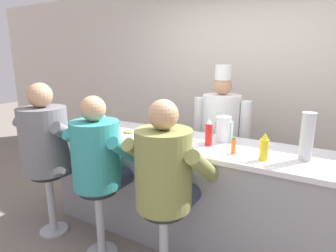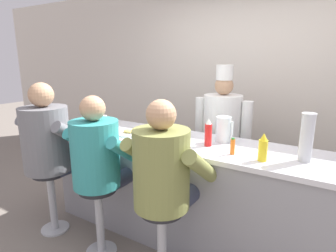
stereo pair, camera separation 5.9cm
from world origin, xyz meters
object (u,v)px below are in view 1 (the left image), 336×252
at_px(diner_seated_olive, 166,173).
at_px(cereal_bowl, 163,136).
at_px(coffee_mug_white, 102,120).
at_px(diner_seated_teal, 99,158).
at_px(breakfast_plate, 128,133).
at_px(water_pitcher_clear, 223,129).
at_px(ketchup_bottle_red, 209,133).
at_px(cup_stack_steel, 307,137).
at_px(coffee_mug_tan, 167,130).
at_px(hot_sauce_bottle_orange, 234,146).
at_px(diner_seated_grey, 48,143).
at_px(cook_in_whites_near, 221,133).
at_px(mustard_bottle_yellow, 264,147).

bearing_deg(diner_seated_olive, cereal_bowl, 123.45).
distance_m(coffee_mug_white, diner_seated_teal, 0.89).
distance_m(breakfast_plate, cereal_bowl, 0.38).
bearing_deg(water_pitcher_clear, coffee_mug_white, -177.71).
relative_size(ketchup_bottle_red, cup_stack_steel, 0.67).
relative_size(coffee_mug_tan, diner_seated_teal, 0.09).
bearing_deg(coffee_mug_white, breakfast_plate, -20.45).
bearing_deg(hot_sauce_bottle_orange, diner_seated_olive, -130.16).
height_order(cup_stack_steel, diner_seated_grey, diner_seated_grey).
relative_size(water_pitcher_clear, cereal_bowl, 1.64).
height_order(water_pitcher_clear, diner_seated_grey, diner_seated_grey).
xyz_separation_m(cereal_bowl, coffee_mug_white, (-0.90, 0.16, 0.02)).
distance_m(breakfast_plate, diner_seated_teal, 0.48).
distance_m(coffee_mug_white, diner_seated_grey, 0.67).
distance_m(ketchup_bottle_red, water_pitcher_clear, 0.20).
height_order(coffee_mug_white, diner_seated_olive, diner_seated_olive).
bearing_deg(cup_stack_steel, cook_in_whites_near, 142.28).
xyz_separation_m(water_pitcher_clear, coffee_mug_tan, (-0.55, -0.05, -0.07)).
relative_size(cereal_bowl, diner_seated_teal, 0.10).
bearing_deg(water_pitcher_clear, cereal_bowl, -156.45).
relative_size(ketchup_bottle_red, water_pitcher_clear, 1.05).
bearing_deg(cup_stack_steel, ketchup_bottle_red, -178.10).
bearing_deg(diner_seated_grey, cook_in_whites_near, 44.38).
xyz_separation_m(coffee_mug_white, diner_seated_grey, (-0.07, -0.65, -0.11)).
bearing_deg(coffee_mug_tan, hot_sauce_bottle_orange, -17.81).
xyz_separation_m(ketchup_bottle_red, cup_stack_steel, (0.74, 0.02, 0.07)).
relative_size(cup_stack_steel, diner_seated_olive, 0.25).
height_order(diner_seated_grey, diner_seated_olive, diner_seated_grey).
bearing_deg(mustard_bottle_yellow, breakfast_plate, 177.43).
bearing_deg(hot_sauce_bottle_orange, diner_seated_teal, -157.16).
height_order(ketchup_bottle_red, coffee_mug_tan, ketchup_bottle_red).
height_order(diner_seated_teal, cook_in_whites_near, cook_in_whites_near).
relative_size(ketchup_bottle_red, mustard_bottle_yellow, 1.14).
xyz_separation_m(diner_seated_teal, diner_seated_olive, (0.65, 0.00, 0.01)).
xyz_separation_m(diner_seated_olive, cook_in_whites_near, (-0.04, 1.24, 0.00)).
relative_size(diner_seated_grey, diner_seated_olive, 1.04).
distance_m(mustard_bottle_yellow, water_pitcher_clear, 0.52).
bearing_deg(ketchup_bottle_red, breakfast_plate, -175.27).
height_order(ketchup_bottle_red, hot_sauce_bottle_orange, ketchup_bottle_red).
height_order(breakfast_plate, cook_in_whites_near, cook_in_whites_near).
relative_size(mustard_bottle_yellow, diner_seated_olive, 0.14).
distance_m(cereal_bowl, coffee_mug_white, 0.92).
xyz_separation_m(coffee_mug_tan, diner_seated_grey, (-0.93, -0.66, -0.10)).
height_order(water_pitcher_clear, diner_seated_teal, diner_seated_teal).
relative_size(mustard_bottle_yellow, hot_sauce_bottle_orange, 1.58).
relative_size(breakfast_plate, diner_seated_olive, 0.18).
height_order(ketchup_bottle_red, mustard_bottle_yellow, ketchup_bottle_red).
distance_m(cereal_bowl, diner_seated_olive, 0.60).
relative_size(cup_stack_steel, cook_in_whites_near, 0.22).
bearing_deg(cook_in_whites_near, coffee_mug_white, -153.96).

